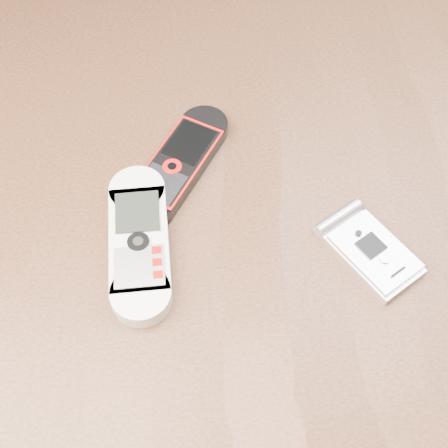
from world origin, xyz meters
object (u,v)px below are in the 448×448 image
(nokia_white, at_px, (139,241))
(nokia_black_red, at_px, (178,165))
(table, at_px, (219,285))
(motorola_razr, at_px, (372,251))

(nokia_white, xyz_separation_m, nokia_black_red, (0.03, 0.09, -0.00))
(table, bearing_deg, nokia_black_red, 117.61)
(table, relative_size, motorola_razr, 12.56)
(table, xyz_separation_m, nokia_white, (-0.07, -0.01, 0.11))
(table, bearing_deg, motorola_razr, -13.13)
(nokia_white, relative_size, motorola_razr, 1.65)
(nokia_white, xyz_separation_m, motorola_razr, (0.20, -0.02, -0.00))
(table, height_order, motorola_razr, motorola_razr)
(nokia_black_red, bearing_deg, nokia_white, -82.38)
(table, xyz_separation_m, motorola_razr, (0.13, -0.03, 0.11))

